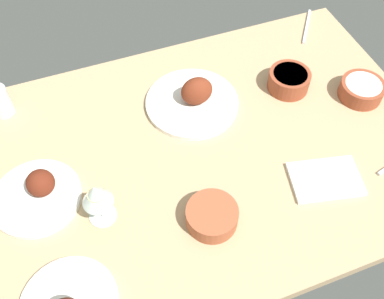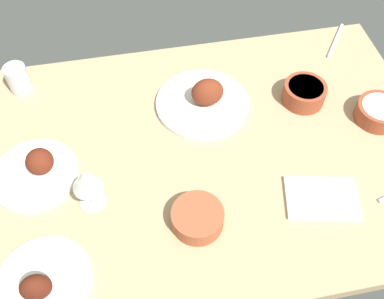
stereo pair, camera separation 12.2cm
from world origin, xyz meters
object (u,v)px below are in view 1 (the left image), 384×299
bowl_pasta (289,80)px  fork_loose (307,26)px  plate_near_viewer (38,193)px  folded_napkin (325,179)px  bowl_onions (212,216)px  wine_glass (96,196)px  bowl_cream (362,89)px  plate_far_side (194,99)px

bowl_pasta → fork_loose: (20.44, 23.95, -2.87)cm
bowl_pasta → fork_loose: bowl_pasta is taller
plate_near_viewer → folded_napkin: bearing=-16.7°
fork_loose → bowl_pasta: bearing=-4.2°
folded_napkin → fork_loose: size_ratio=0.99×
bowl_pasta → bowl_onions: 53.10cm
wine_glass → folded_napkin: (58.49, -10.59, -9.33)cm
plate_near_viewer → fork_loose: (99.97, 36.62, -1.65)cm
bowl_onions → folded_napkin: bearing=0.7°
plate_near_viewer → bowl_cream: (98.68, 1.59, 0.79)cm
plate_near_viewer → bowl_cream: size_ratio=1.74×
bowl_onions → plate_far_side: bearing=75.8°
bowl_cream → bowl_onions: size_ratio=1.01×
folded_napkin → fork_loose: 64.49cm
plate_far_side → fork_loose: 54.66cm
plate_near_viewer → fork_loose: 106.47cm
bowl_onions → folded_napkin: size_ratio=0.70×
bowl_pasta → wine_glass: wine_glass is taller
plate_far_side → bowl_pasta: plate_far_side is taller
wine_glass → plate_far_side: bearing=38.2°
plate_far_side → plate_near_viewer: 51.89cm
bowl_pasta → fork_loose: size_ratio=0.68×
plate_far_side → bowl_cream: bearing=-16.6°
plate_near_viewer → bowl_onions: plate_near_viewer is taller
plate_near_viewer → bowl_onions: (39.50, -22.22, 0.72)cm
bowl_pasta → bowl_cream: 22.13cm
bowl_pasta → plate_far_side: bearing=173.1°
fork_loose → bowl_onions: bearing=-9.5°
fork_loose → folded_napkin: bearing=11.2°
folded_napkin → bowl_cream: bearing=42.0°
plate_far_side → bowl_pasta: (30.28, -3.67, 0.87)cm
plate_far_side → bowl_pasta: size_ratio=2.20×
plate_far_side → folded_napkin: plate_far_side is taller
bowl_cream → bowl_onions: 63.78cm
bowl_onions → folded_napkin: bowl_onions is taller
plate_far_side → wine_glass: wine_glass is taller
plate_far_side → folded_napkin: (23.41, -38.15, -1.80)cm
plate_far_side → plate_near_viewer: (-49.25, -16.34, -0.35)cm
bowl_cream → folded_napkin: bearing=-138.0°
bowl_onions → fork_loose: bowl_onions is taller
bowl_pasta → bowl_cream: size_ratio=0.96×
wine_glass → folded_napkin: bearing=-10.3°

